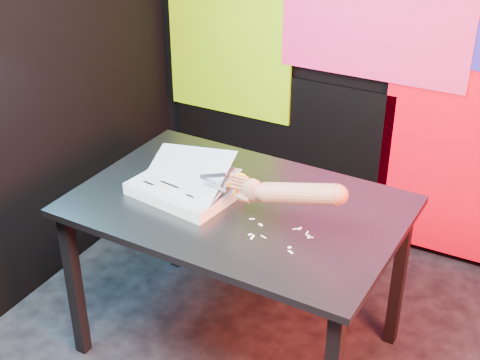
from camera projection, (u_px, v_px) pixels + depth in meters
The scene contains 7 objects.
room at pixel (301, 119), 1.91m from camera, with size 3.01×3.01×2.71m.
backdrop at pixel (432, 87), 3.20m from camera, with size 2.88×0.05×2.08m.
work_table at pixel (238, 220), 2.70m from camera, with size 1.32×0.90×0.75m.
printout_stack at pixel (184, 188), 2.71m from camera, with size 0.44×0.35×0.21m.
scissors at pixel (238, 187), 2.52m from camera, with size 0.22×0.01×0.12m.
hand_forearm at pixel (292, 193), 2.41m from camera, with size 0.45×0.08×0.16m.
paper_clippings at pixel (281, 234), 2.47m from camera, with size 0.27×0.17×0.00m.
Camera 1 is at (0.68, -1.63, 2.13)m, focal length 50.00 mm.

